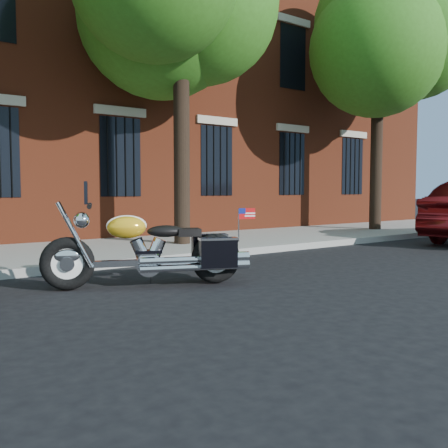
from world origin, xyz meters
TOP-DOWN VIEW (x-y plane):
  - ground at (0.00, 0.00)m, footprint 120.00×120.00m
  - curb at (0.00, 1.38)m, footprint 40.00×0.16m
  - sidewalk at (0.00, 3.26)m, footprint 40.00×3.60m
  - building at (0.00, 10.06)m, footprint 26.00×10.08m
  - tree_right at (7.42, 2.96)m, footprint 4.12×3.92m
  - motorcycle at (-2.06, -0.55)m, footprint 2.67×1.56m

SIDE VIEW (x-z plane):
  - ground at x=0.00m, z-range 0.00..0.00m
  - curb at x=0.00m, z-range 0.00..0.15m
  - sidewalk at x=0.00m, z-range 0.00..0.15m
  - motorcycle at x=-2.06m, z-range -0.24..1.24m
  - building at x=0.00m, z-range 0.00..12.00m
  - tree_right at x=7.42m, z-range 1.91..10.45m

